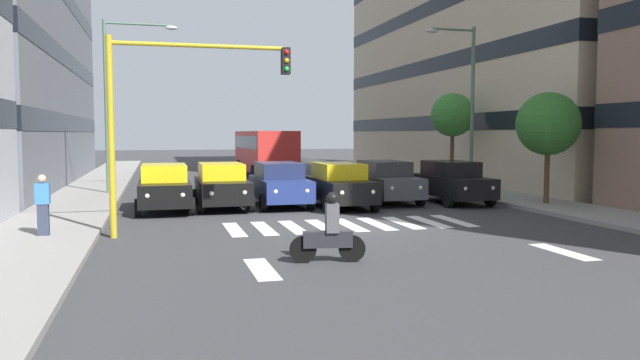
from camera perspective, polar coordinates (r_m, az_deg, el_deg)
name	(u,v)px	position (r m, az deg, el deg)	size (l,w,h in m)	color
ground_plane	(349,225)	(19.30, 2.73, -4.19)	(180.00, 180.00, 0.00)	#38383A
sidewalk_left	(591,213)	(23.53, 23.84, -2.83)	(2.99, 90.00, 0.15)	gray
sidewalk_right	(43,235)	(18.66, -24.33, -4.64)	(2.99, 90.00, 0.15)	gray
crosswalk_markings	(349,225)	(19.30, 2.73, -4.18)	(7.65, 2.80, 0.01)	silver
lane_arrow_0	(563,252)	(16.09, 21.62, -6.20)	(0.50, 2.20, 0.01)	silver
lane_arrow_1	(262,269)	(13.18, -5.44, -8.22)	(0.50, 2.20, 0.01)	silver
car_0	(452,182)	(25.82, 12.15, -0.14)	(2.02, 4.44, 1.72)	black
car_1	(385,181)	(25.51, 6.08, -0.12)	(2.02, 4.44, 1.72)	#474C51
car_2	(339,185)	(23.68, 1.82, -0.44)	(2.02, 4.44, 1.72)	black
car_3	(279,184)	(24.11, -3.79, -0.36)	(2.02, 4.44, 1.72)	navy
car_4	(222,185)	(23.74, -9.12, -0.48)	(2.02, 4.44, 1.72)	black
car_5	(164,187)	(23.31, -14.27, -0.65)	(2.02, 4.44, 1.72)	black
bus_behind_traffic	(264,149)	(40.39, -5.21, 2.92)	(2.78, 10.50, 3.00)	red
motorcycle_with_rider	(329,234)	(13.67, 0.85, -5.00)	(1.70, 0.42, 1.57)	black
traffic_light_gantry	(167,101)	(17.59, -14.04, 7.11)	(5.05, 0.36, 5.50)	#AD991E
street_lamp_left	(466,94)	(28.49, 13.37, 7.77)	(2.40, 0.28, 7.44)	#4C6B56
street_lamp_right	(118,88)	(29.70, -18.27, 8.13)	(3.30, 0.28, 7.83)	#4C6B56
street_tree_0	(548,124)	(25.36, 20.44, 4.89)	(2.44, 2.44, 4.31)	#513823
street_tree_1	(453,115)	(32.12, 12.21, 5.89)	(2.21, 2.21, 4.76)	#513823
pedestrian_waiting	(43,204)	(17.91, -24.35, -2.02)	(0.36, 0.24, 1.63)	#2D3347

